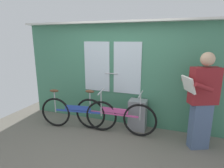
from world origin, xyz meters
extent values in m
cube|color=#666056|center=(0.00, 0.00, -0.02)|extent=(5.55, 3.82, 0.04)
cube|color=#427F60|center=(0.00, 1.11, 1.09)|extent=(4.55, 0.08, 2.19)
cube|color=silver|center=(-0.55, 1.06, 1.27)|extent=(0.60, 0.02, 1.10)
cube|color=silver|center=(0.15, 1.06, 1.27)|extent=(0.60, 0.02, 1.10)
cylinder|color=#B2B2B7|center=(-0.20, 1.04, 1.14)|extent=(0.28, 0.02, 0.02)
cube|color=silver|center=(0.00, 1.01, 2.21)|extent=(4.55, 0.28, 0.04)
torus|color=black|center=(-0.25, 0.57, 0.33)|extent=(0.65, 0.14, 0.65)
torus|color=black|center=(-1.26, 0.42, 0.33)|extent=(0.65, 0.14, 0.65)
cube|color=#2D4CB2|center=(-0.76, 0.49, 0.39)|extent=(0.96, 0.17, 0.03)
cube|color=#2D4CB2|center=(-0.76, 0.49, 0.46)|extent=(0.56, 0.11, 0.10)
cylinder|color=#B7B7BC|center=(-1.26, 0.42, 0.57)|extent=(0.02, 0.02, 0.48)
ellipsoid|color=brown|center=(-1.26, 0.42, 0.81)|extent=(0.21, 0.12, 0.06)
cylinder|color=#B7B7BC|center=(-0.25, 0.57, 0.59)|extent=(0.02, 0.02, 0.52)
cylinder|color=#B7B7BC|center=(-0.25, 0.57, 0.85)|extent=(0.09, 0.44, 0.02)
torus|color=black|center=(0.54, 0.61, 0.33)|extent=(0.67, 0.06, 0.67)
torus|color=black|center=(-0.51, 0.58, 0.33)|extent=(0.67, 0.06, 0.67)
cube|color=#D14C93|center=(0.02, 0.60, 0.39)|extent=(1.00, 0.06, 0.03)
cube|color=#D14C93|center=(0.02, 0.60, 0.48)|extent=(0.58, 0.05, 0.10)
cylinder|color=#B7B7BC|center=(-0.51, 0.58, 0.58)|extent=(0.02, 0.02, 0.49)
ellipsoid|color=brown|center=(-0.51, 0.58, 0.83)|extent=(0.20, 0.10, 0.06)
cylinder|color=#B7B7BC|center=(0.54, 0.61, 0.60)|extent=(0.02, 0.02, 0.53)
cylinder|color=#B7B7BC|center=(0.54, 0.61, 0.87)|extent=(0.04, 0.44, 0.02)
cube|color=slate|center=(1.59, 0.57, 0.41)|extent=(0.37, 0.30, 0.82)
cube|color=maroon|center=(1.59, 0.57, 1.13)|extent=(0.50, 0.38, 0.61)
sphere|color=tan|center=(1.59, 0.57, 1.56)|extent=(0.22, 0.22, 0.22)
cube|color=silver|center=(1.34, 0.45, 1.16)|extent=(0.24, 0.35, 0.26)
cylinder|color=maroon|center=(1.56, 0.33, 1.16)|extent=(0.31, 0.19, 0.17)
cylinder|color=maroon|center=(1.38, 0.70, 1.16)|extent=(0.31, 0.19, 0.17)
cube|color=gray|center=(0.44, 0.89, 0.32)|extent=(0.36, 0.28, 0.64)
camera|label=1|loc=(1.16, -2.72, 1.88)|focal=29.85mm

